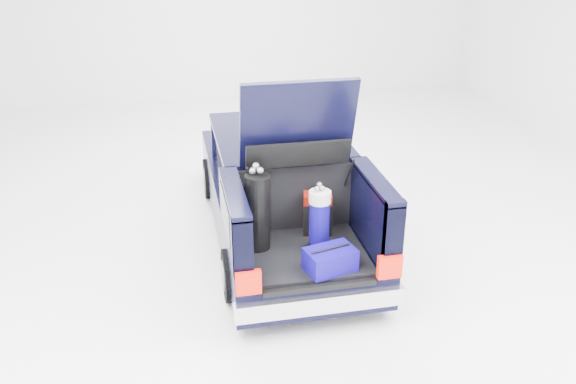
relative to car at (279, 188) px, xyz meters
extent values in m
plane|color=white|center=(0.00, -0.11, -0.67)|extent=(14.00, 14.00, 0.00)
cube|color=black|center=(0.00, 0.54, -0.17)|extent=(1.75, 3.00, 0.70)
cube|color=black|center=(0.00, 2.11, -0.27)|extent=(1.70, 0.30, 0.50)
cube|color=silver|center=(0.00, 2.25, -0.34)|extent=(1.72, 0.10, 0.22)
cube|color=black|center=(0.00, 0.04, 0.45)|extent=(1.55, 1.95, 0.54)
cube|color=black|center=(0.00, 0.04, 0.74)|extent=(1.62, 2.05, 0.06)
cube|color=black|center=(0.00, -1.61, -0.32)|extent=(1.75, 1.30, 0.40)
cube|color=black|center=(0.00, -1.59, -0.10)|extent=(1.32, 1.18, 0.05)
cube|color=black|center=(-0.78, -1.61, 0.30)|extent=(0.20, 1.30, 0.85)
cube|color=black|center=(0.78, -1.61, 0.30)|extent=(0.20, 1.30, 0.85)
cube|color=black|center=(-0.78, -1.61, 0.74)|extent=(0.20, 1.30, 0.06)
cube|color=black|center=(0.78, -1.61, 0.74)|extent=(0.20, 1.30, 0.06)
cube|color=black|center=(0.00, -0.99, 0.30)|extent=(1.36, 0.08, 0.84)
cube|color=silver|center=(0.00, -2.29, -0.29)|extent=(1.80, 0.12, 0.20)
cube|color=red|center=(-0.74, -2.26, 0.05)|extent=(0.26, 0.07, 0.26)
cube|color=red|center=(0.74, -2.26, 0.05)|extent=(0.26, 0.07, 0.26)
cube|color=black|center=(0.00, -2.25, -0.12)|extent=(1.20, 0.06, 0.06)
cube|color=black|center=(0.00, -1.16, 1.29)|extent=(1.28, 0.33, 1.03)
cube|color=black|center=(0.00, -1.12, 1.43)|extent=(0.95, 0.17, 0.54)
cylinder|color=black|center=(-0.82, 1.34, -0.36)|extent=(0.20, 0.62, 0.62)
cylinder|color=slate|center=(-0.82, 1.34, -0.36)|extent=(0.23, 0.36, 0.36)
cylinder|color=black|center=(0.82, 1.34, -0.36)|extent=(0.20, 0.62, 0.62)
cylinder|color=slate|center=(0.82, 1.34, -0.36)|extent=(0.23, 0.36, 0.36)
cylinder|color=black|center=(-0.82, -1.46, -0.36)|extent=(0.20, 0.62, 0.62)
cylinder|color=slate|center=(-0.82, -1.46, -0.36)|extent=(0.23, 0.36, 0.36)
cylinder|color=black|center=(0.82, -1.46, -0.36)|extent=(0.20, 0.62, 0.62)
cylinder|color=slate|center=(0.82, -1.46, -0.36)|extent=(0.23, 0.36, 0.36)
cube|color=#690A03|center=(0.23, -1.19, 0.18)|extent=(0.36, 0.26, 0.51)
cube|color=black|center=(0.23, -1.19, 0.45)|extent=(0.21, 0.09, 0.03)
cube|color=black|center=(0.23, -1.28, 0.13)|extent=(0.33, 0.08, 0.39)
cylinder|color=black|center=(-0.50, -1.39, 0.37)|extent=(0.36, 0.38, 0.90)
cube|color=white|center=(-0.50, -1.27, 0.41)|extent=(0.11, 0.06, 0.32)
sphere|color=#99999E|center=(-0.54, -1.37, 0.86)|extent=(0.07, 0.07, 0.07)
sphere|color=#99999E|center=(-0.47, -1.42, 0.89)|extent=(0.07, 0.07, 0.07)
cylinder|color=black|center=(0.16, -1.56, -0.03)|extent=(0.30, 0.30, 0.09)
cylinder|color=#0E046D|center=(0.16, -1.56, 0.27)|extent=(0.27, 0.27, 0.51)
cylinder|color=white|center=(0.16, -1.56, 0.58)|extent=(0.30, 0.30, 0.13)
sphere|color=#99999E|center=(0.19, -1.55, 0.67)|extent=(0.06, 0.06, 0.06)
sphere|color=#99999E|center=(0.16, -1.53, 0.71)|extent=(0.06, 0.06, 0.06)
cube|color=#0E046D|center=(0.17, -2.01, 0.05)|extent=(0.58, 0.45, 0.25)
cylinder|color=black|center=(0.17, -2.01, 0.18)|extent=(0.44, 0.13, 0.03)
camera|label=1|loc=(-1.37, -7.34, 3.41)|focal=38.00mm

